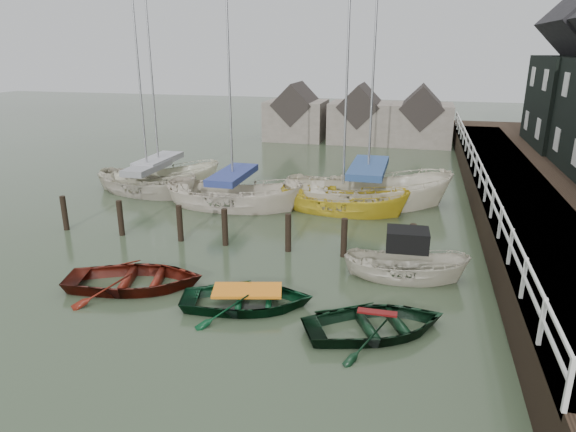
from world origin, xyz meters
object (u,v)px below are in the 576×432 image
(rowboat_red, at_px, (136,287))
(rowboat_dkgreen, at_px, (376,332))
(rowboat_green, at_px, (248,307))
(motorboat, at_px, (405,275))
(sailboat_d, at_px, (367,204))
(sailboat_e, at_px, (161,186))
(sailboat_b, at_px, (234,205))
(sailboat_a, at_px, (149,192))
(sailboat_c, at_px, (342,211))

(rowboat_red, distance_m, rowboat_dkgreen, 7.41)
(rowboat_dkgreen, bearing_deg, rowboat_green, 56.32)
(motorboat, relative_size, sailboat_d, 0.30)
(rowboat_red, relative_size, sailboat_e, 0.39)
(rowboat_green, distance_m, sailboat_d, 10.95)
(motorboat, height_order, sailboat_e, sailboat_e)
(sailboat_b, bearing_deg, rowboat_green, -157.18)
(rowboat_green, xyz_separation_m, rowboat_dkgreen, (3.64, -0.48, 0.00))
(rowboat_dkgreen, xyz_separation_m, sailboat_e, (-12.25, 11.76, 0.06))
(sailboat_b, relative_size, sailboat_d, 0.87)
(rowboat_red, bearing_deg, sailboat_e, 8.88)
(rowboat_red, height_order, rowboat_green, rowboat_red)
(rowboat_red, distance_m, sailboat_a, 10.75)
(sailboat_a, distance_m, sailboat_e, 1.33)
(rowboat_red, xyz_separation_m, sailboat_b, (0.04, 8.59, 0.06))
(rowboat_dkgreen, height_order, sailboat_d, sailboat_d)
(rowboat_red, height_order, sailboat_a, sailboat_a)
(rowboat_green, relative_size, sailboat_b, 0.33)
(rowboat_red, height_order, motorboat, motorboat)
(rowboat_green, xyz_separation_m, sailboat_e, (-8.61, 11.28, 0.06))
(sailboat_b, height_order, sailboat_c, sailboat_b)
(rowboat_green, relative_size, sailboat_a, 0.33)
(rowboat_red, relative_size, sailboat_a, 0.36)
(rowboat_dkgreen, bearing_deg, sailboat_e, 19.99)
(sailboat_c, bearing_deg, sailboat_a, 93.90)
(motorboat, bearing_deg, sailboat_b, 50.30)
(motorboat, xyz_separation_m, sailboat_b, (-7.91, 5.87, -0.05))
(sailboat_a, relative_size, sailboat_c, 1.08)
(sailboat_a, xyz_separation_m, sailboat_d, (10.75, 0.78, -0.01))
(sailboat_d, height_order, sailboat_e, sailboat_d)
(sailboat_b, bearing_deg, rowboat_red, -179.90)
(sailboat_c, bearing_deg, rowboat_green, 178.90)
(rowboat_green, bearing_deg, sailboat_e, 23.11)
(rowboat_dkgreen, relative_size, sailboat_d, 0.29)
(sailboat_c, distance_m, sailboat_e, 10.03)
(motorboat, distance_m, sailboat_b, 9.85)
(rowboat_red, bearing_deg, rowboat_dkgreen, -111.42)
(rowboat_red, xyz_separation_m, sailboat_a, (-4.80, 9.62, 0.07))
(rowboat_red, relative_size, rowboat_dkgreen, 1.10)
(rowboat_red, relative_size, sailboat_b, 0.37)
(rowboat_green, bearing_deg, sailboat_c, -21.79)
(motorboat, distance_m, sailboat_d, 7.94)
(rowboat_red, bearing_deg, sailboat_b, -15.46)
(sailboat_b, relative_size, sailboat_c, 1.07)
(sailboat_c, bearing_deg, motorboat, -148.89)
(sailboat_b, relative_size, sailboat_e, 1.08)
(rowboat_red, xyz_separation_m, motorboat, (7.95, 2.71, 0.11))
(sailboat_c, bearing_deg, sailboat_d, -31.69)
(rowboat_green, bearing_deg, sailboat_a, 26.37)
(sailboat_c, xyz_separation_m, sailboat_e, (-9.87, 1.77, 0.05))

